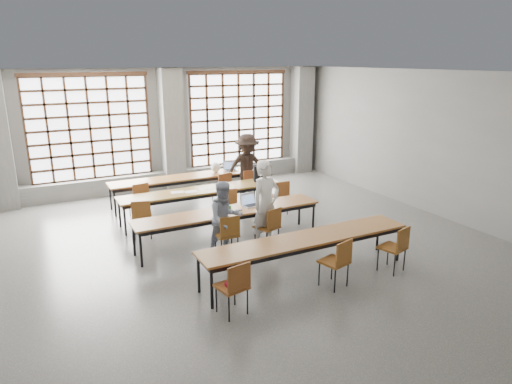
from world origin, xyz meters
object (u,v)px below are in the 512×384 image
chair_back_left (139,196)px  chair_near_mid (338,259)px  chair_mid_right (280,194)px  plastic_bag (216,167)px  chair_back_right (249,182)px  chair_mid_left (142,215)px  laptop_back (230,168)px  chair_near_right (396,245)px  desk_row_a (185,179)px  chair_mid_centre (228,202)px  chair_near_left (235,283)px  student_back (247,167)px  laptop_front (250,203)px  green_box (225,208)px  student_male (266,205)px  student_female (225,219)px  desk_row_c (229,213)px  red_pouch (232,283)px  phone (239,210)px  desk_row_b (202,192)px  chair_front_left (228,231)px  desk_row_d (307,241)px  chair_back_mid (223,185)px  chair_front_right (270,224)px  mouse (269,203)px  backpack (260,173)px

chair_back_left → chair_near_mid: size_ratio=1.00×
chair_mid_right → chair_near_mid: same height
chair_back_left → plastic_bag: bearing=16.5°
chair_back_right → chair_near_mid: 5.18m
chair_mid_left → laptop_back: laptop_back is taller
chair_near_mid → chair_near_right: bearing=0.0°
desk_row_a → chair_mid_centre: chair_mid_centre is taller
chair_near_left → student_back: bearing=61.9°
chair_near_right → laptop_back: size_ratio=2.16×
laptop_front → green_box: (-0.59, -0.03, -0.02)m
plastic_bag → chair_back_left: bearing=-163.5°
chair_back_left → chair_near_left: (0.19, -5.11, 0.00)m
chair_near_right → student_back: (-0.41, 5.24, 0.37)m
laptop_back → student_back: bearing=-68.5°
student_male → student_female: bearing=166.6°
desk_row_a → desk_row_c: 3.13m
chair_mid_centre → desk_row_c: bearing=-112.5°
desk_row_a → chair_back_right: chair_back_right is taller
chair_near_right → chair_near_mid: bearing=-180.0°
student_back → laptop_back: size_ratio=4.46×
red_pouch → chair_near_mid: bearing=-2.3°
chair_back_left → phone: 2.98m
desk_row_b → chair_front_left: (-0.38, -2.36, -0.13)m
chair_mid_centre → desk_row_d: bearing=-87.1°
desk_row_d → chair_mid_left: chair_mid_left is taller
chair_back_mid → phone: size_ratio=6.77×
desk_row_a → chair_near_left: (-1.20, -5.74, -0.13)m
desk_row_c → chair_front_right: chair_front_right is taller
chair_back_left → green_box: chair_back_left is taller
desk_row_a → chair_near_left: 5.86m
desk_row_c → plastic_bag: 3.34m
chair_back_right → laptop_back: size_ratio=2.16×
chair_back_left → chair_mid_left: 1.42m
desk_row_a → laptop_back: bearing=4.6°
chair_back_right → chair_near_mid: same height
desk_row_a → desk_row_c: bearing=-92.2°
chair_mid_right → laptop_back: laptop_back is taller
chair_back_left → chair_mid_right: 3.43m
laptop_front → chair_mid_centre: bearing=94.8°
chair_near_left → green_box: 2.89m
chair_back_mid → red_pouch: chair_back_mid is taller
chair_mid_centre → chair_back_left: bearing=141.1°
student_back → phone: bearing=-108.9°
student_male → desk_row_a: bearing=84.1°
chair_back_left → student_back: bearing=2.5°
chair_back_right → chair_near_mid: size_ratio=1.00×
plastic_bag → desk_row_b: bearing=-123.4°
student_back → mouse: size_ratio=18.57×
chair_near_right → backpack: (-0.46, 4.39, 0.39)m
desk_row_d → plastic_bag: size_ratio=13.99×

